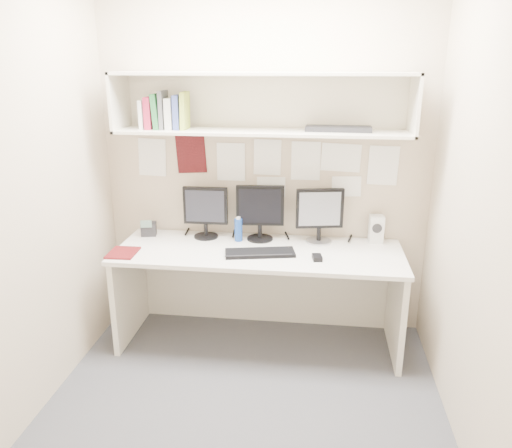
# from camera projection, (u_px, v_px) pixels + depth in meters

# --- Properties ---
(floor) EXTENTS (2.40, 2.00, 0.01)m
(floor) POSITION_uv_depth(u_px,v_px,m) (246.00, 396.00, 3.10)
(floor) COLOR #424246
(floor) RESTS_ON ground
(wall_back) EXTENTS (2.40, 0.02, 2.60)m
(wall_back) POSITION_uv_depth(u_px,v_px,m) (265.00, 160.00, 3.65)
(wall_back) COLOR #BBA88F
(wall_back) RESTS_ON ground
(wall_front) EXTENTS (2.40, 0.02, 2.60)m
(wall_front) POSITION_uv_depth(u_px,v_px,m) (203.00, 264.00, 1.76)
(wall_front) COLOR #BBA88F
(wall_front) RESTS_ON ground
(wall_left) EXTENTS (0.02, 2.00, 2.60)m
(wall_left) POSITION_uv_depth(u_px,v_px,m) (37.00, 187.00, 2.85)
(wall_left) COLOR #BBA88F
(wall_left) RESTS_ON ground
(wall_right) EXTENTS (0.02, 2.00, 2.60)m
(wall_right) POSITION_uv_depth(u_px,v_px,m) (476.00, 201.00, 2.56)
(wall_right) COLOR #BBA88F
(wall_right) RESTS_ON ground
(desk) EXTENTS (2.00, 0.70, 0.73)m
(desk) POSITION_uv_depth(u_px,v_px,m) (259.00, 297.00, 3.60)
(desk) COLOR silver
(desk) RESTS_ON floor
(overhead_hutch) EXTENTS (2.00, 0.38, 0.40)m
(overhead_hutch) POSITION_uv_depth(u_px,v_px,m) (263.00, 102.00, 3.38)
(overhead_hutch) COLOR beige
(overhead_hutch) RESTS_ON wall_back
(pinned_papers) EXTENTS (1.92, 0.01, 0.48)m
(pinned_papers) POSITION_uv_depth(u_px,v_px,m) (265.00, 167.00, 3.66)
(pinned_papers) COLOR white
(pinned_papers) RESTS_ON wall_back
(monitor_left) EXTENTS (0.33, 0.18, 0.38)m
(monitor_left) POSITION_uv_depth(u_px,v_px,m) (206.00, 209.00, 3.68)
(monitor_left) COLOR black
(monitor_left) RESTS_ON desk
(monitor_center) EXTENTS (0.35, 0.19, 0.41)m
(monitor_center) POSITION_uv_depth(u_px,v_px,m) (260.00, 210.00, 3.63)
(monitor_center) COLOR black
(monitor_center) RESTS_ON desk
(monitor_right) EXTENTS (0.34, 0.19, 0.40)m
(monitor_right) POSITION_uv_depth(u_px,v_px,m) (320.00, 213.00, 3.58)
(monitor_right) COLOR #A5A5AA
(monitor_right) RESTS_ON desk
(keyboard) EXTENTS (0.50, 0.26, 0.02)m
(keyboard) POSITION_uv_depth(u_px,v_px,m) (260.00, 253.00, 3.40)
(keyboard) COLOR black
(keyboard) RESTS_ON desk
(mouse) EXTENTS (0.07, 0.10, 0.03)m
(mouse) POSITION_uv_depth(u_px,v_px,m) (317.00, 258.00, 3.31)
(mouse) COLOR black
(mouse) RESTS_ON desk
(speaker) EXTENTS (0.10, 0.11, 0.20)m
(speaker) POSITION_uv_depth(u_px,v_px,m) (376.00, 229.00, 3.62)
(speaker) COLOR silver
(speaker) RESTS_ON desk
(blue_bottle) EXTENTS (0.06, 0.06, 0.18)m
(blue_bottle) POSITION_uv_depth(u_px,v_px,m) (238.00, 230.00, 3.64)
(blue_bottle) COLOR navy
(blue_bottle) RESTS_ON desk
(maroon_notebook) EXTENTS (0.19, 0.23, 0.01)m
(maroon_notebook) POSITION_uv_depth(u_px,v_px,m) (123.00, 253.00, 3.42)
(maroon_notebook) COLOR #520E10
(maroon_notebook) RESTS_ON desk
(desk_phone) EXTENTS (0.13, 0.12, 0.13)m
(desk_phone) POSITION_uv_depth(u_px,v_px,m) (149.00, 229.00, 3.77)
(desk_phone) COLOR black
(desk_phone) RESTS_ON desk
(book_stack) EXTENTS (0.32, 0.16, 0.26)m
(book_stack) POSITION_uv_depth(u_px,v_px,m) (165.00, 112.00, 3.42)
(book_stack) COLOR silver
(book_stack) RESTS_ON overhead_hutch
(hutch_tray) EXTENTS (0.44, 0.18, 0.03)m
(hutch_tray) POSITION_uv_depth(u_px,v_px,m) (338.00, 129.00, 3.34)
(hutch_tray) COLOR black
(hutch_tray) RESTS_ON overhead_hutch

